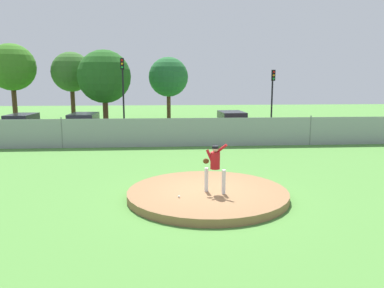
{
  "coord_description": "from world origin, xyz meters",
  "views": [
    {
      "loc": [
        -1.44,
        -12.51,
        4.05
      ],
      "look_at": [
        -0.31,
        3.18,
        1.33
      ],
      "focal_mm": 35.56,
      "sensor_mm": 36.0,
      "label": 1
    }
  ],
  "objects_px": {
    "baseball": "(179,197)",
    "parked_car_white": "(84,126)",
    "pitcher_youth": "(215,164)",
    "traffic_cone_orange": "(274,135)",
    "parked_car_red": "(232,124)",
    "traffic_light_near": "(123,81)",
    "parked_car_slate": "(22,126)",
    "traffic_light_far": "(273,88)"
  },
  "relations": [
    {
      "from": "pitcher_youth",
      "to": "traffic_cone_orange",
      "type": "height_order",
      "value": "pitcher_youth"
    },
    {
      "from": "pitcher_youth",
      "to": "parked_car_slate",
      "type": "height_order",
      "value": "pitcher_youth"
    },
    {
      "from": "parked_car_slate",
      "to": "parked_car_red",
      "type": "relative_size",
      "value": 0.99
    },
    {
      "from": "pitcher_youth",
      "to": "baseball",
      "type": "height_order",
      "value": "pitcher_youth"
    },
    {
      "from": "traffic_cone_orange",
      "to": "baseball",
      "type": "bearing_deg",
      "value": -117.6
    },
    {
      "from": "parked_car_slate",
      "to": "parked_car_white",
      "type": "distance_m",
      "value": 4.47
    },
    {
      "from": "pitcher_youth",
      "to": "parked_car_red",
      "type": "height_order",
      "value": "pitcher_youth"
    },
    {
      "from": "parked_car_slate",
      "to": "traffic_cone_orange",
      "type": "xyz_separation_m",
      "value": [
        17.38,
        -2.31,
        -0.51
      ]
    },
    {
      "from": "parked_car_slate",
      "to": "traffic_cone_orange",
      "type": "relative_size",
      "value": 8.71
    },
    {
      "from": "parked_car_red",
      "to": "traffic_light_far",
      "type": "bearing_deg",
      "value": 45.4
    },
    {
      "from": "pitcher_youth",
      "to": "parked_car_slate",
      "type": "relative_size",
      "value": 0.35
    },
    {
      "from": "pitcher_youth",
      "to": "parked_car_white",
      "type": "relative_size",
      "value": 0.35
    },
    {
      "from": "traffic_cone_orange",
      "to": "traffic_light_near",
      "type": "xyz_separation_m",
      "value": [
        -10.71,
        6.38,
        3.55
      ]
    },
    {
      "from": "traffic_cone_orange",
      "to": "traffic_light_near",
      "type": "bearing_deg",
      "value": 149.19
    },
    {
      "from": "parked_car_white",
      "to": "parked_car_red",
      "type": "height_order",
      "value": "parked_car_red"
    },
    {
      "from": "pitcher_youth",
      "to": "baseball",
      "type": "bearing_deg",
      "value": -157.97
    },
    {
      "from": "parked_car_white",
      "to": "parked_car_red",
      "type": "distance_m",
      "value": 10.47
    },
    {
      "from": "parked_car_white",
      "to": "traffic_light_far",
      "type": "relative_size",
      "value": 0.99
    },
    {
      "from": "traffic_light_near",
      "to": "pitcher_youth",
      "type": "bearing_deg",
      "value": -75.4
    },
    {
      "from": "traffic_cone_orange",
      "to": "parked_car_red",
      "type": "bearing_deg",
      "value": 138.62
    },
    {
      "from": "traffic_light_near",
      "to": "traffic_light_far",
      "type": "bearing_deg",
      "value": 0.2
    },
    {
      "from": "parked_car_white",
      "to": "parked_car_red",
      "type": "relative_size",
      "value": 0.97
    },
    {
      "from": "traffic_light_near",
      "to": "baseball",
      "type": "bearing_deg",
      "value": -79.13
    },
    {
      "from": "pitcher_youth",
      "to": "parked_car_white",
      "type": "distance_m",
      "value": 16.1
    },
    {
      "from": "pitcher_youth",
      "to": "parked_car_slate",
      "type": "bearing_deg",
      "value": 127.7
    },
    {
      "from": "parked_car_slate",
      "to": "parked_car_red",
      "type": "distance_m",
      "value": 14.87
    },
    {
      "from": "parked_car_slate",
      "to": "pitcher_youth",
      "type": "bearing_deg",
      "value": -52.3
    },
    {
      "from": "baseball",
      "to": "traffic_light_near",
      "type": "bearing_deg",
      "value": 100.87
    },
    {
      "from": "baseball",
      "to": "traffic_cone_orange",
      "type": "xyz_separation_m",
      "value": [
        6.93,
        13.26,
        -0.04
      ]
    },
    {
      "from": "parked_car_slate",
      "to": "traffic_light_near",
      "type": "relative_size",
      "value": 0.85
    },
    {
      "from": "parked_car_slate",
      "to": "traffic_light_near",
      "type": "bearing_deg",
      "value": 31.39
    },
    {
      "from": "pitcher_youth",
      "to": "traffic_cone_orange",
      "type": "relative_size",
      "value": 3.05
    },
    {
      "from": "baseball",
      "to": "traffic_cone_orange",
      "type": "bearing_deg",
      "value": 62.4
    },
    {
      "from": "traffic_light_near",
      "to": "traffic_light_far",
      "type": "height_order",
      "value": "traffic_light_near"
    },
    {
      "from": "parked_car_white",
      "to": "traffic_cone_orange",
      "type": "xyz_separation_m",
      "value": [
        12.96,
        -1.6,
        -0.54
      ]
    },
    {
      "from": "baseball",
      "to": "traffic_light_near",
      "type": "xyz_separation_m",
      "value": [
        -3.77,
        19.65,
        3.51
      ]
    },
    {
      "from": "pitcher_youth",
      "to": "traffic_light_near",
      "type": "relative_size",
      "value": 0.3
    },
    {
      "from": "traffic_light_near",
      "to": "traffic_light_far",
      "type": "xyz_separation_m",
      "value": [
        12.36,
        0.04,
        -0.55
      ]
    },
    {
      "from": "parked_car_slate",
      "to": "parked_car_red",
      "type": "xyz_separation_m",
      "value": [
        14.87,
        -0.1,
        0.04
      ]
    },
    {
      "from": "baseball",
      "to": "parked_car_slate",
      "type": "height_order",
      "value": "parked_car_slate"
    },
    {
      "from": "baseball",
      "to": "parked_car_white",
      "type": "xyz_separation_m",
      "value": [
        -6.03,
        14.86,
        0.5
      ]
    },
    {
      "from": "baseball",
      "to": "parked_car_white",
      "type": "bearing_deg",
      "value": 112.08
    }
  ]
}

